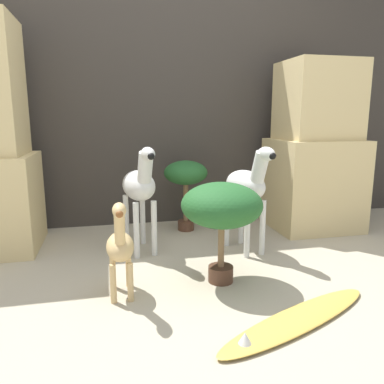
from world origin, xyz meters
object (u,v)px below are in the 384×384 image
giraffe_figurine (120,246)px  potted_palm_back (186,176)px  zebra_left (140,187)px  potted_palm_front (222,208)px  surfboard (298,319)px  zebra_right (247,186)px

giraffe_figurine → potted_palm_back: size_ratio=0.93×
zebra_left → potted_palm_front: (0.40, -0.60, -0.03)m
giraffe_figurine → surfboard: 0.94m
surfboard → zebra_left: bearing=119.4°
giraffe_figurine → zebra_right: bearing=29.5°
giraffe_figurine → surfboard: size_ratio=0.55×
potted_palm_back → zebra_right: bearing=-62.1°
giraffe_figurine → potted_palm_back: potted_palm_back is taller
potted_palm_front → giraffe_figurine: bearing=-174.0°
potted_palm_back → surfboard: 1.61m
potted_palm_back → potted_palm_front: bearing=-90.6°
zebra_left → potted_palm_front: zebra_left is taller
giraffe_figurine → potted_palm_back: (0.58, 1.09, 0.18)m
potted_palm_front → surfboard: size_ratio=0.59×
giraffe_figurine → potted_palm_front: size_ratio=0.94×
zebra_right → potted_palm_front: size_ratio=1.30×
giraffe_figurine → potted_palm_front: 0.59m
zebra_left → potted_palm_back: (0.41, 0.43, -0.01)m
potted_palm_back → surfboard: bearing=-82.3°
zebra_right → giraffe_figurine: size_ratio=1.38×
potted_palm_front → zebra_right: bearing=54.0°
zebra_right → potted_palm_back: (-0.31, 0.59, -0.01)m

